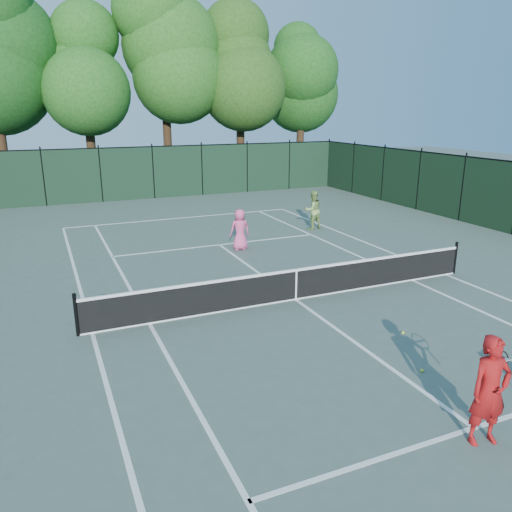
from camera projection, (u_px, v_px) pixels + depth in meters
name	position (u px, v px, depth m)	size (l,w,h in m)	color
ground	(296.00, 300.00, 14.01)	(90.00, 90.00, 0.00)	#4A5A51
sideline_doubles_left	(92.00, 333.00, 11.91)	(0.10, 23.77, 0.01)	white
sideline_doubles_right	(446.00, 275.00, 16.10)	(0.10, 23.77, 0.01)	white
sideline_singles_left	(150.00, 324.00, 12.43)	(0.10, 23.77, 0.01)	white
sideline_singles_right	(412.00, 280.00, 15.58)	(0.10, 23.77, 0.01)	white
baseline_far	(182.00, 218.00, 24.46)	(10.97, 0.10, 0.01)	white
service_line_near	(474.00, 428.00, 8.38)	(8.23, 0.10, 0.01)	white
service_line_far	(220.00, 245.00, 19.63)	(8.23, 0.10, 0.01)	white
center_service_line	(296.00, 299.00, 14.01)	(0.10, 12.80, 0.01)	white
tennis_net	(296.00, 284.00, 13.87)	(11.69, 0.09, 1.06)	black
fence_far	(153.00, 173.00, 29.41)	(24.00, 0.05, 3.00)	black
tree_2	(84.00, 64.00, 29.83)	(6.00, 6.00, 12.40)	black
tree_3	(163.00, 46.00, 31.82)	(7.00, 7.00, 14.45)	black
tree_4	(240.00, 62.00, 33.36)	(6.20, 6.20, 12.97)	black
tree_5	(302.00, 71.00, 35.83)	(5.80, 5.80, 12.23)	black
coach	(490.00, 391.00, 7.79)	(1.03, 0.59, 1.84)	#A21213
player_pink	(240.00, 229.00, 18.79)	(0.78, 0.52, 1.56)	#E14F87
player_green	(313.00, 210.00, 22.00)	(0.88, 0.71, 1.72)	#88AC56
loose_ball_near_cart	(422.00, 371.00, 10.15)	(0.07, 0.07, 0.07)	#C5E92F
loose_ball_midcourt	(403.00, 333.00, 11.87)	(0.07, 0.07, 0.07)	#CDEA2F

